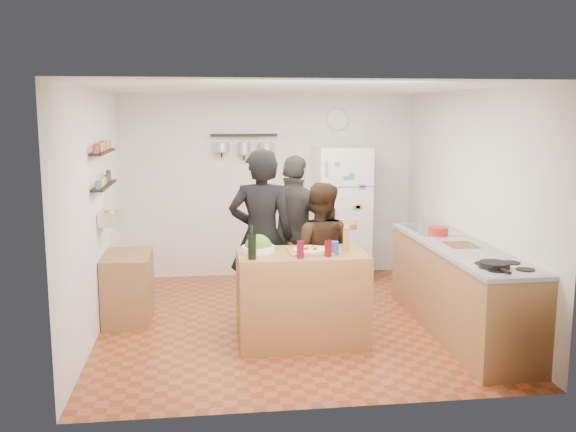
{
  "coord_description": "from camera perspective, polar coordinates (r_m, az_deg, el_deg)",
  "views": [
    {
      "loc": [
        -0.89,
        -6.67,
        2.27
      ],
      "look_at": [
        0.0,
        0.1,
        1.15
      ],
      "focal_mm": 40.0,
      "sensor_mm": 36.0,
      "label": 1
    }
  ],
  "objects": [
    {
      "name": "stove_top",
      "position": [
        5.94,
        18.65,
        -4.41
      ],
      "size": [
        0.6,
        0.62,
        0.02
      ],
      "primitive_type": "cube",
      "color": "white",
      "rests_on": "counter_run"
    },
    {
      "name": "fridge",
      "position": [
        8.73,
        4.78,
        0.24
      ],
      "size": [
        0.7,
        0.68,
        1.8
      ],
      "primitive_type": "cube",
      "color": "white",
      "rests_on": "floor"
    },
    {
      "name": "wine_bottle",
      "position": [
        5.95,
        -3.21,
        -2.74
      ],
      "size": [
        0.08,
        0.08,
        0.23
      ],
      "primitive_type": "cylinder",
      "color": "black",
      "rests_on": "prep_island"
    },
    {
      "name": "wine_glass_near",
      "position": [
        5.99,
        1.11,
        -3.0
      ],
      "size": [
        0.07,
        0.07,
        0.16
      ],
      "primitive_type": "cylinder",
      "color": "#61081A",
      "rests_on": "prep_island"
    },
    {
      "name": "skillet",
      "position": [
        5.87,
        17.86,
        -4.17
      ],
      "size": [
        0.27,
        0.27,
        0.05
      ],
      "primitive_type": "cylinder",
      "color": "black",
      "rests_on": "stove_top"
    },
    {
      "name": "wall_clock",
      "position": [
        8.94,
        4.44,
        8.51
      ],
      "size": [
        0.3,
        0.03,
        0.3
      ],
      "primitive_type": "cylinder",
      "rotation": [
        1.57,
        0.0,
        0.0
      ],
      "color": "silver",
      "rests_on": "back_wall"
    },
    {
      "name": "pot_rack",
      "position": [
        8.69,
        -3.95,
        7.18
      ],
      "size": [
        0.9,
        0.04,
        0.04
      ],
      "primitive_type": "cube",
      "color": "black",
      "rests_on": "back_wall"
    },
    {
      "name": "produce_basket",
      "position": [
        7.03,
        -15.65,
        -0.19
      ],
      "size": [
        0.18,
        0.35,
        0.14
      ],
      "primitive_type": "cube",
      "color": "silver",
      "rests_on": "left_wall"
    },
    {
      "name": "person_back",
      "position": [
        7.3,
        0.67,
        -1.57
      ],
      "size": [
        1.12,
        0.93,
        1.78
      ],
      "primitive_type": "imported",
      "rotation": [
        0.0,
        0.0,
        2.58
      ],
      "color": "#2B2826",
      "rests_on": "floor"
    },
    {
      "name": "pizza",
      "position": [
        6.23,
        1.99,
        -3.01
      ],
      "size": [
        0.34,
        0.34,
        0.02
      ],
      "primitive_type": "cylinder",
      "color": "#D3BC8B",
      "rests_on": "pizza_board"
    },
    {
      "name": "salad_bowl",
      "position": [
        6.24,
        -2.66,
        -2.97
      ],
      "size": [
        0.32,
        0.32,
        0.06
      ],
      "primitive_type": "cylinder",
      "color": "white",
      "rests_on": "prep_island"
    },
    {
      "name": "pizza_board",
      "position": [
        6.24,
        1.99,
        -3.18
      ],
      "size": [
        0.42,
        0.34,
        0.02
      ],
      "primitive_type": "cube",
      "color": "#9C6439",
      "rests_on": "prep_island"
    },
    {
      "name": "cutting_board",
      "position": [
        6.78,
        15.15,
        -2.58
      ],
      "size": [
        0.3,
        0.4,
        0.02
      ],
      "primitive_type": "cube",
      "color": "brown",
      "rests_on": "counter_run"
    },
    {
      "name": "side_table",
      "position": [
        7.29,
        -14.0,
        -6.12
      ],
      "size": [
        0.5,
        0.8,
        0.73
      ],
      "primitive_type": "cube",
      "color": "olive",
      "rests_on": "floor"
    },
    {
      "name": "spice_shelf_lower",
      "position": [
        6.99,
        -16.02,
        2.63
      ],
      "size": [
        0.12,
        1.0,
        0.02
      ],
      "primitive_type": "cube",
      "color": "black",
      "rests_on": "left_wall"
    },
    {
      "name": "spice_shelf_upper",
      "position": [
        6.96,
        -16.14,
        5.49
      ],
      "size": [
        0.12,
        1.0,
        0.02
      ],
      "primitive_type": "cube",
      "color": "black",
      "rests_on": "left_wall"
    },
    {
      "name": "prep_island",
      "position": [
        6.36,
        1.22,
        -7.26
      ],
      "size": [
        1.25,
        0.72,
        0.91
      ],
      "primitive_type": "cube",
      "color": "#935C35",
      "rests_on": "floor"
    },
    {
      "name": "person_center",
      "position": [
        6.83,
        2.8,
        -3.41
      ],
      "size": [
        0.88,
        0.77,
        1.53
      ],
      "primitive_type": "imported",
      "rotation": [
        0.0,
        0.0,
        2.85
      ],
      "color": "black",
      "rests_on": "floor"
    },
    {
      "name": "red_bowl",
      "position": [
        7.23,
        13.21,
        -1.32
      ],
      "size": [
        0.22,
        0.22,
        0.09
      ],
      "primitive_type": "cylinder",
      "color": "#B21C14",
      "rests_on": "counter_run"
    },
    {
      "name": "wine_glass_far",
      "position": [
        6.07,
        3.57,
        -2.89
      ],
      "size": [
        0.06,
        0.06,
        0.15
      ],
      "primitive_type": "cylinder",
      "color": "#5A070E",
      "rests_on": "prep_island"
    },
    {
      "name": "salt_canister",
      "position": [
        6.17,
        4.16,
        -2.84
      ],
      "size": [
        0.08,
        0.08,
        0.13
      ],
      "primitive_type": "cylinder",
      "color": "#1B4298",
      "rests_on": "prep_island"
    },
    {
      "name": "pepper_mill",
      "position": [
        6.36,
        5.18,
        -2.17
      ],
      "size": [
        0.06,
        0.06,
        0.19
      ],
      "primitive_type": "cylinder",
      "color": "olive",
      "rests_on": "prep_island"
    },
    {
      "name": "counter_run",
      "position": [
        6.89,
        14.98,
        -6.33
      ],
      "size": [
        0.63,
        2.63,
        0.9
      ],
      "primitive_type": "cube",
      "color": "#9E7042",
      "rests_on": "floor"
    },
    {
      "name": "sink",
      "position": [
        7.56,
        12.69,
        -1.25
      ],
      "size": [
        0.5,
        0.8,
        0.03
      ],
      "primitive_type": "cube",
      "color": "silver",
      "rests_on": "counter_run"
    },
    {
      "name": "room_shell",
      "position": [
        7.19,
        -0.3,
        1.15
      ],
      "size": [
        4.2,
        4.2,
        4.2
      ],
      "color": "brown",
      "rests_on": "ground"
    },
    {
      "name": "person_left",
      "position": [
        6.8,
        -2.38,
        -1.9
      ],
      "size": [
        0.75,
        0.55,
        1.89
      ],
      "primitive_type": "imported",
      "rotation": [
        0.0,
        0.0,
        3.0
      ],
      "color": "black",
      "rests_on": "floor"
    }
  ]
}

